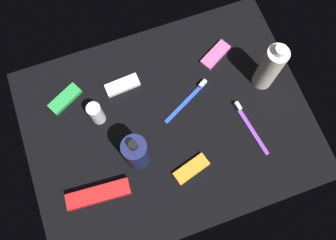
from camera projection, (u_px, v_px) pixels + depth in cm
name	position (u px, v px, depth cm)	size (l,w,h in cm)	color
ground_plane	(168.00, 124.00, 103.17)	(84.00, 64.00, 1.20)	black
lotion_bottle	(136.00, 153.00, 92.07)	(6.69, 6.69, 17.92)	#191E4E
bodywash_bottle	(270.00, 67.00, 97.84)	(6.08, 6.08, 19.97)	silver
deodorant_stick	(96.00, 113.00, 98.62)	(4.01, 4.01, 9.22)	silver
toothbrush_blue	(189.00, 99.00, 104.22)	(16.58, 9.24, 2.10)	blue
toothbrush_purple	(249.00, 125.00, 101.80)	(3.97, 17.97, 2.10)	purple
toothpaste_box_red	(99.00, 194.00, 94.87)	(17.60, 4.40, 3.20)	red
snack_bar_orange	(191.00, 169.00, 97.80)	(10.40, 4.00, 1.50)	orange
snack_bar_white	(122.00, 85.00, 105.38)	(10.40, 4.00, 1.50)	white
snack_bar_green	(65.00, 99.00, 104.07)	(10.40, 4.00, 1.50)	green
snack_bar_pink	(215.00, 55.00, 108.42)	(10.40, 4.00, 1.50)	#E55999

